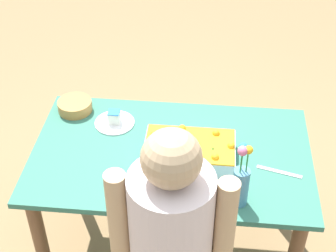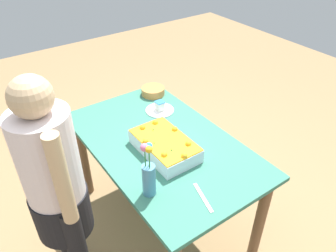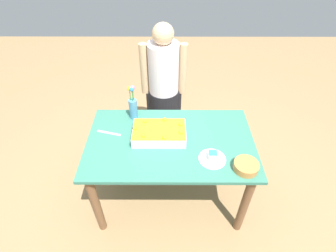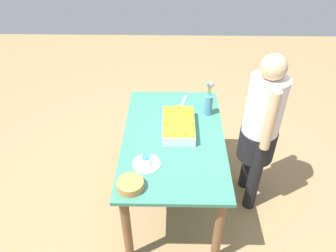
% 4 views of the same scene
% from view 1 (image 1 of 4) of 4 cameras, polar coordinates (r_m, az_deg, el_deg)
% --- Properties ---
extents(ground_plane, '(8.00, 8.00, 0.00)m').
position_cam_1_polar(ground_plane, '(3.13, 0.30, -13.63)').
color(ground_plane, '#98764E').
extents(dining_table, '(1.39, 0.84, 0.78)m').
position_cam_1_polar(dining_table, '(2.65, 0.35, -5.02)').
color(dining_table, '#357561').
rests_on(dining_table, ground_plane).
extents(sheet_cake, '(0.44, 0.27, 0.12)m').
position_cam_1_polar(sheet_cake, '(2.49, 2.39, -2.81)').
color(sheet_cake, white).
rests_on(sheet_cake, dining_table).
extents(serving_plate_with_slice, '(0.21, 0.21, 0.08)m').
position_cam_1_polar(serving_plate_with_slice, '(2.74, -5.96, 0.61)').
color(serving_plate_with_slice, white).
rests_on(serving_plate_with_slice, dining_table).
extents(cake_knife, '(0.21, 0.08, 0.00)m').
position_cam_1_polar(cake_knife, '(2.51, 12.23, -4.98)').
color(cake_knife, silver).
rests_on(cake_knife, dining_table).
extents(flower_vase, '(0.07, 0.07, 0.33)m').
position_cam_1_polar(flower_vase, '(2.25, 8.10, -6.10)').
color(flower_vase, teal).
rests_on(flower_vase, dining_table).
extents(fruit_bowl, '(0.19, 0.19, 0.06)m').
position_cam_1_polar(fruit_bowl, '(2.86, -10.28, 2.21)').
color(fruit_bowl, '#BD7E3E').
rests_on(fruit_bowl, dining_table).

